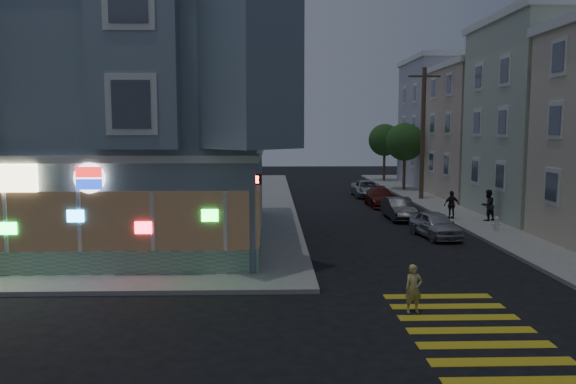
{
  "coord_description": "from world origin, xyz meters",
  "views": [
    {
      "loc": [
        1.53,
        -14.55,
        5.0
      ],
      "look_at": [
        2.14,
        5.67,
        2.72
      ],
      "focal_mm": 35.0,
      "sensor_mm": 36.0,
      "label": 1
    }
  ],
  "objects_px": {
    "street_tree_far": "(385,140)",
    "parked_car_d": "(367,189)",
    "pedestrian_b": "(452,205)",
    "traffic_signal": "(248,159)",
    "utility_pole": "(423,132)",
    "fire_hydrant": "(496,223)",
    "parked_car_a": "(435,225)",
    "parked_car_c": "(381,197)",
    "pedestrian_a": "(488,205)",
    "parked_car_b": "(399,209)",
    "running_child": "(414,289)",
    "street_tree_near": "(405,142)"
  },
  "relations": [
    {
      "from": "pedestrian_b",
      "to": "parked_car_d",
      "type": "relative_size",
      "value": 0.35
    },
    {
      "from": "traffic_signal",
      "to": "parked_car_a",
      "type": "bearing_deg",
      "value": 46.45
    },
    {
      "from": "pedestrian_b",
      "to": "traffic_signal",
      "type": "height_order",
      "value": "traffic_signal"
    },
    {
      "from": "pedestrian_a",
      "to": "pedestrian_b",
      "type": "xyz_separation_m",
      "value": [
        -1.7,
        0.71,
        -0.07
      ]
    },
    {
      "from": "utility_pole",
      "to": "parked_car_c",
      "type": "bearing_deg",
      "value": -140.17
    },
    {
      "from": "running_child",
      "to": "parked_car_d",
      "type": "bearing_deg",
      "value": 75.33
    },
    {
      "from": "utility_pole",
      "to": "fire_hydrant",
      "type": "bearing_deg",
      "value": -88.76
    },
    {
      "from": "street_tree_far",
      "to": "running_child",
      "type": "relative_size",
      "value": 3.98
    },
    {
      "from": "utility_pole",
      "to": "parked_car_c",
      "type": "height_order",
      "value": "utility_pole"
    },
    {
      "from": "parked_car_b",
      "to": "utility_pole",
      "type": "bearing_deg",
      "value": 66.19
    },
    {
      "from": "street_tree_far",
      "to": "traffic_signal",
      "type": "xyz_separation_m",
      "value": [
        -11.46,
        -33.14,
        0.04
      ]
    },
    {
      "from": "street_tree_near",
      "to": "street_tree_far",
      "type": "relative_size",
      "value": 1.0
    },
    {
      "from": "utility_pole",
      "to": "pedestrian_a",
      "type": "distance_m",
      "value": 10.27
    },
    {
      "from": "traffic_signal",
      "to": "fire_hydrant",
      "type": "height_order",
      "value": "traffic_signal"
    },
    {
      "from": "fire_hydrant",
      "to": "street_tree_far",
      "type": "bearing_deg",
      "value": 90.15
    },
    {
      "from": "parked_car_b",
      "to": "fire_hydrant",
      "type": "relative_size",
      "value": 5.21
    },
    {
      "from": "running_child",
      "to": "parked_car_c",
      "type": "xyz_separation_m",
      "value": [
        3.19,
        20.93,
        -0.08
      ]
    },
    {
      "from": "street_tree_far",
      "to": "traffic_signal",
      "type": "relative_size",
      "value": 0.94
    },
    {
      "from": "utility_pole",
      "to": "street_tree_far",
      "type": "bearing_deg",
      "value": 89.18
    },
    {
      "from": "running_child",
      "to": "traffic_signal",
      "type": "bearing_deg",
      "value": 127.6
    },
    {
      "from": "utility_pole",
      "to": "street_tree_far",
      "type": "xyz_separation_m",
      "value": [
        0.2,
        14.0,
        -0.86
      ]
    },
    {
      "from": "parked_car_a",
      "to": "pedestrian_a",
      "type": "bearing_deg",
      "value": 36.4
    },
    {
      "from": "parked_car_c",
      "to": "pedestrian_a",
      "type": "bearing_deg",
      "value": -58.14
    },
    {
      "from": "street_tree_near",
      "to": "fire_hydrant",
      "type": "relative_size",
      "value": 7.6
    },
    {
      "from": "street_tree_far",
      "to": "parked_car_d",
      "type": "xyz_separation_m",
      "value": [
        -3.6,
        -11.64,
        -3.34
      ]
    },
    {
      "from": "street_tree_near",
      "to": "traffic_signal",
      "type": "bearing_deg",
      "value": -114.5
    },
    {
      "from": "parked_car_c",
      "to": "parked_car_a",
      "type": "bearing_deg",
      "value": -88.9
    },
    {
      "from": "traffic_signal",
      "to": "parked_car_d",
      "type": "bearing_deg",
      "value": 81.12
    },
    {
      "from": "utility_pole",
      "to": "parked_car_b",
      "type": "relative_size",
      "value": 2.48
    },
    {
      "from": "street_tree_near",
      "to": "parked_car_d",
      "type": "bearing_deg",
      "value": -134.72
    },
    {
      "from": "utility_pole",
      "to": "parked_car_b",
      "type": "height_order",
      "value": "utility_pole"
    },
    {
      "from": "street_tree_near",
      "to": "pedestrian_b",
      "type": "distance_m",
      "value": 15.1
    },
    {
      "from": "parked_car_c",
      "to": "parked_car_d",
      "type": "distance_m",
      "value": 5.2
    },
    {
      "from": "street_tree_far",
      "to": "parked_car_a",
      "type": "bearing_deg",
      "value": -96.5
    },
    {
      "from": "street_tree_near",
      "to": "parked_car_b",
      "type": "xyz_separation_m",
      "value": [
        -3.6,
        -14.04,
        -3.34
      ]
    },
    {
      "from": "parked_car_a",
      "to": "parked_car_c",
      "type": "relative_size",
      "value": 0.87
    },
    {
      "from": "street_tree_far",
      "to": "parked_car_a",
      "type": "height_order",
      "value": "street_tree_far"
    },
    {
      "from": "utility_pole",
      "to": "pedestrian_a",
      "type": "bearing_deg",
      "value": -83.98
    },
    {
      "from": "parked_car_b",
      "to": "traffic_signal",
      "type": "xyz_separation_m",
      "value": [
        -7.86,
        -11.11,
        3.38
      ]
    },
    {
      "from": "street_tree_near",
      "to": "pedestrian_b",
      "type": "bearing_deg",
      "value": -93.49
    },
    {
      "from": "pedestrian_a",
      "to": "parked_car_b",
      "type": "xyz_separation_m",
      "value": [
        -4.4,
        1.45,
        -0.38
      ]
    },
    {
      "from": "street_tree_far",
      "to": "parked_car_b",
      "type": "xyz_separation_m",
      "value": [
        -3.6,
        -22.04,
        -3.34
      ]
    },
    {
      "from": "utility_pole",
      "to": "parked_car_d",
      "type": "bearing_deg",
      "value": 145.18
    },
    {
      "from": "street_tree_near",
      "to": "running_child",
      "type": "relative_size",
      "value": 3.98
    },
    {
      "from": "utility_pole",
      "to": "parked_car_b",
      "type": "xyz_separation_m",
      "value": [
        -3.4,
        -8.04,
        -4.2
      ]
    },
    {
      "from": "running_child",
      "to": "pedestrian_a",
      "type": "relative_size",
      "value": 0.81
    },
    {
      "from": "parked_car_c",
      "to": "traffic_signal",
      "type": "distance_m",
      "value": 18.42
    },
    {
      "from": "street_tree_far",
      "to": "pedestrian_a",
      "type": "xyz_separation_m",
      "value": [
        0.8,
        -23.48,
        -2.96
      ]
    },
    {
      "from": "running_child",
      "to": "fire_hydrant",
      "type": "distance_m",
      "value": 13.2
    },
    {
      "from": "parked_car_c",
      "to": "running_child",
      "type": "bearing_deg",
      "value": -100.31
    }
  ]
}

